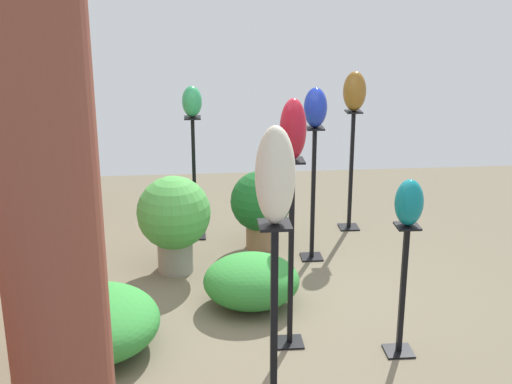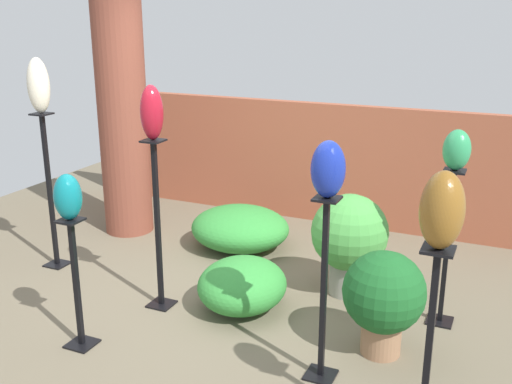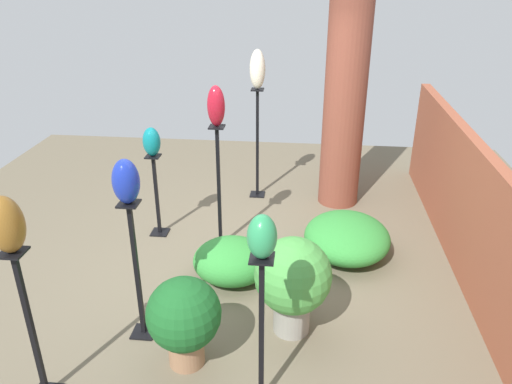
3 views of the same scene
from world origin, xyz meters
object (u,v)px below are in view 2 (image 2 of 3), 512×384
(brick_pillar, at_px, (122,108))
(pedestal_ivory, at_px, (50,197))
(pedestal_teal, at_px, (77,290))
(potted_plant_front_right, at_px, (349,237))
(pedestal_jade, at_px, (446,255))
(pedestal_bronze, at_px, (427,368))
(pedestal_cobalt, at_px, (323,298))
(art_vase_bronze, at_px, (442,210))
(art_vase_ruby, at_px, (152,113))
(pedestal_ruby, at_px, (158,232))
(art_vase_ivory, at_px, (39,85))
(art_vase_cobalt, at_px, (328,169))
(potted_plant_front_left, at_px, (384,296))
(art_vase_teal, at_px, (68,197))
(art_vase_jade, at_px, (457,150))

(brick_pillar, relative_size, pedestal_ivory, 1.86)
(pedestal_teal, height_order, potted_plant_front_right, pedestal_teal)
(pedestal_ivory, distance_m, pedestal_jade, 3.58)
(pedestal_bronze, bearing_deg, pedestal_ivory, 161.53)
(pedestal_ivory, height_order, pedestal_cobalt, pedestal_ivory)
(art_vase_bronze, xyz_separation_m, art_vase_ruby, (-2.29, 0.94, 0.17))
(pedestal_ruby, bearing_deg, potted_plant_front_right, 32.39)
(art_vase_ivory, bearing_deg, brick_pillar, 86.63)
(art_vase_ivory, xyz_separation_m, art_vase_bronze, (3.66, -1.22, -0.28))
(pedestal_ivory, height_order, art_vase_cobalt, art_vase_cobalt)
(pedestal_cobalt, distance_m, potted_plant_front_left, 0.56)
(pedestal_ivory, xyz_separation_m, pedestal_teal, (1.18, -1.05, -0.24))
(pedestal_bronze, relative_size, potted_plant_front_right, 1.40)
(pedestal_jade, height_order, art_vase_teal, art_vase_teal)
(pedestal_jade, relative_size, art_vase_teal, 3.83)
(pedestal_cobalt, relative_size, art_vase_cobalt, 3.53)
(art_vase_cobalt, xyz_separation_m, art_vase_teal, (-1.74, -0.35, -0.30))
(pedestal_ruby, bearing_deg, pedestal_cobalt, -15.24)
(brick_pillar, relative_size, pedestal_ruby, 1.95)
(pedestal_bronze, xyz_separation_m, potted_plant_front_right, (-0.93, 1.80, -0.05))
(potted_plant_front_right, bearing_deg, potted_plant_front_left, -59.55)
(pedestal_cobalt, height_order, pedestal_ruby, pedestal_ruby)
(pedestal_ruby, height_order, art_vase_ruby, art_vase_ruby)
(pedestal_ivory, height_order, art_vase_jade, art_vase_jade)
(brick_pillar, relative_size, potted_plant_front_left, 3.55)
(art_vase_jade, distance_m, art_vase_teal, 2.79)
(art_vase_cobalt, xyz_separation_m, potted_plant_front_left, (0.30, 0.46, -1.00))
(pedestal_jade, height_order, art_vase_bronze, art_vase_bronze)
(pedestal_ivory, height_order, art_vase_teal, pedestal_ivory)
(art_vase_ivory, xyz_separation_m, art_vase_cobalt, (2.92, -0.70, -0.28))
(brick_pillar, height_order, pedestal_ruby, brick_pillar)
(pedestal_ruby, height_order, art_vase_cobalt, art_vase_cobalt)
(pedestal_cobalt, height_order, art_vase_ivory, art_vase_ivory)
(art_vase_teal, xyz_separation_m, art_vase_ruby, (0.20, 0.77, 0.48))
(pedestal_teal, height_order, art_vase_ruby, art_vase_ruby)
(pedestal_teal, distance_m, art_vase_ruby, 1.43)
(brick_pillar, xyz_separation_m, pedestal_ruby, (1.31, -1.38, -0.72))
(art_vase_cobalt, distance_m, potted_plant_front_left, 1.14)
(pedestal_ivory, bearing_deg, potted_plant_front_right, 11.98)
(pedestal_ivory, bearing_deg, pedestal_ruby, -11.55)
(pedestal_jade, relative_size, art_vase_jade, 4.14)
(pedestal_bronze, bearing_deg, art_vase_ruby, 157.60)
(potted_plant_front_right, bearing_deg, brick_pillar, 168.99)
(brick_pillar, distance_m, art_vase_ivory, 1.16)
(pedestal_cobalt, xyz_separation_m, art_vase_ivory, (-2.92, 0.70, 1.15))
(pedestal_bronze, relative_size, art_vase_bronze, 3.17)
(pedestal_ruby, height_order, potted_plant_front_left, pedestal_ruby)
(potted_plant_front_left, bearing_deg, brick_pillar, 156.92)
(pedestal_bronze, distance_m, art_vase_bronze, 0.88)
(pedestal_bronze, bearing_deg, pedestal_teal, 176.10)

